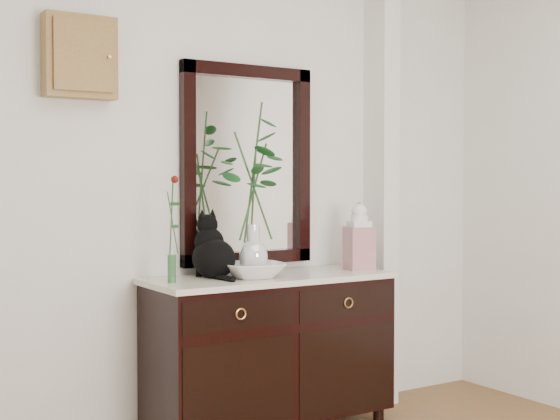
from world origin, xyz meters
TOP-DOWN VIEW (x-y plane):
  - wall_back at (0.00, 1.98)m, footprint 3.60×0.04m
  - pilaster at (1.00, 1.90)m, footprint 0.12×0.20m
  - sideboard at (0.10, 1.73)m, footprint 1.33×0.52m
  - wall_mirror at (0.10, 1.97)m, footprint 0.80×0.06m
  - key_cabinet at (-0.85, 1.94)m, footprint 0.35×0.10m
  - cat at (-0.20, 1.79)m, footprint 0.25×0.31m
  - lotus_bowl at (-0.03, 1.68)m, footprint 0.37×0.37m
  - vase_branches at (-0.03, 1.68)m, footprint 0.49×0.49m
  - bud_vase_rose at (-0.47, 1.72)m, footprint 0.07×0.07m
  - ginger_jar at (0.67, 1.69)m, footprint 0.17×0.17m

SIDE VIEW (x-z plane):
  - sideboard at x=0.10m, z-range 0.06..0.88m
  - lotus_bowl at x=-0.03m, z-range 0.85..0.93m
  - cat at x=-0.20m, z-range 0.85..1.19m
  - ginger_jar at x=0.67m, z-range 0.85..1.24m
  - bud_vase_rose at x=-0.47m, z-range 0.85..1.39m
  - vase_branches at x=-0.03m, z-range 0.87..1.77m
  - wall_back at x=0.00m, z-range 0.00..2.70m
  - pilaster at x=1.00m, z-range 0.00..2.70m
  - wall_mirror at x=0.10m, z-range 0.89..1.99m
  - key_cabinet at x=-0.85m, z-range 1.75..2.15m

